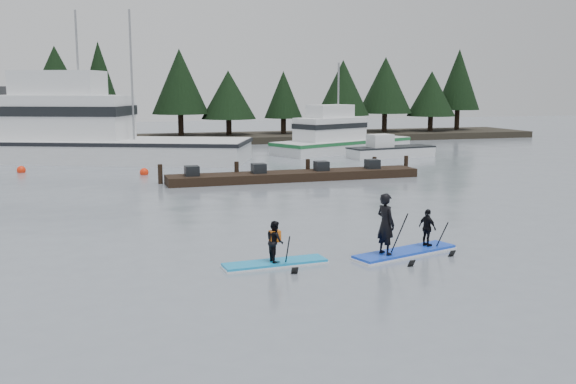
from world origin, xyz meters
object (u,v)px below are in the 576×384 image
object	(u,v)px
paddleboard_duo	(401,234)
floating_dock	(295,176)
fishing_boat_medium	(340,145)
paddleboard_solo	(275,251)
fishing_boat_large	(88,148)

from	to	relation	value
paddleboard_duo	floating_dock	bearing A→B (deg)	66.79
floating_dock	paddleboard_duo	world-z (taller)	paddleboard_duo
fishing_boat_medium	paddleboard_solo	size ratio (longest dim) A/B	4.20
fishing_boat_medium	paddleboard_solo	world-z (taller)	fishing_boat_medium
paddleboard_solo	paddleboard_duo	size ratio (longest dim) A/B	0.84
fishing_boat_medium	floating_dock	world-z (taller)	fishing_boat_medium
floating_dock	paddleboard_solo	distance (m)	16.67
floating_dock	paddleboard_solo	xyz separation A→B (m)	(-5.49, -15.73, 0.19)
fishing_boat_large	paddleboard_duo	bearing A→B (deg)	-50.18
fishing_boat_large	paddleboard_duo	size ratio (longest dim) A/B	5.88
fishing_boat_medium	paddleboard_duo	xyz separation A→B (m)	(-9.53, -29.34, 0.12)
paddleboard_duo	paddleboard_solo	bearing A→B (deg)	162.57
fishing_boat_large	fishing_boat_medium	distance (m)	18.53
fishing_boat_medium	floating_dock	bearing A→B (deg)	-144.71
fishing_boat_large	paddleboard_duo	distance (m)	29.81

